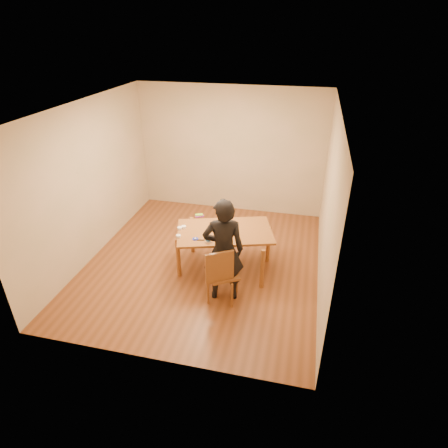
% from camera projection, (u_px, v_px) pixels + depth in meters
% --- Properties ---
extents(room_shell, '(4.00, 4.50, 2.70)m').
position_uv_depth(room_shell, '(207.00, 185.00, 6.34)').
color(room_shell, brown).
rests_on(room_shell, ground).
extents(dining_table, '(1.75, 1.34, 0.04)m').
position_uv_depth(dining_table, '(225.00, 232.00, 6.17)').
color(dining_table, brown).
rests_on(dining_table, floor).
extents(dining_chair, '(0.59, 0.59, 0.04)m').
position_uv_depth(dining_chair, '(223.00, 274.00, 5.62)').
color(dining_chair, brown).
rests_on(dining_chair, floor).
extents(cake_plate, '(0.27, 0.27, 0.02)m').
position_uv_depth(cake_plate, '(221.00, 230.00, 6.17)').
color(cake_plate, red).
rests_on(cake_plate, dining_table).
extents(cake, '(0.24, 0.24, 0.08)m').
position_uv_depth(cake, '(221.00, 227.00, 6.14)').
color(cake, white).
rests_on(cake, cake_plate).
extents(frosting_dome, '(0.24, 0.24, 0.03)m').
position_uv_depth(frosting_dome, '(221.00, 224.00, 6.12)').
color(frosting_dome, white).
rests_on(frosting_dome, cake).
extents(frosting_tub, '(0.09, 0.09, 0.08)m').
position_uv_depth(frosting_tub, '(208.00, 239.00, 5.84)').
color(frosting_tub, white).
rests_on(frosting_tub, dining_table).
extents(frosting_lid, '(0.10, 0.10, 0.01)m').
position_uv_depth(frosting_lid, '(195.00, 239.00, 5.92)').
color(frosting_lid, '#1A27AA').
rests_on(frosting_lid, dining_table).
extents(frosting_dollop, '(0.04, 0.04, 0.02)m').
position_uv_depth(frosting_dollop, '(195.00, 238.00, 5.91)').
color(frosting_dollop, white).
rests_on(frosting_dollop, frosting_lid).
extents(ramekin_green, '(0.08, 0.08, 0.04)m').
position_uv_depth(ramekin_green, '(179.00, 236.00, 5.97)').
color(ramekin_green, white).
rests_on(ramekin_green, dining_table).
extents(ramekin_yellow, '(0.08, 0.08, 0.04)m').
position_uv_depth(ramekin_yellow, '(184.00, 227.00, 6.23)').
color(ramekin_yellow, white).
rests_on(ramekin_yellow, dining_table).
extents(ramekin_multi, '(0.08, 0.08, 0.04)m').
position_uv_depth(ramekin_multi, '(180.00, 228.00, 6.20)').
color(ramekin_multi, white).
rests_on(ramekin_multi, dining_table).
extents(candy_box_pink, '(0.16, 0.13, 0.02)m').
position_uv_depth(candy_box_pink, '(199.00, 216.00, 6.60)').
color(candy_box_pink, '#BF2D9E').
rests_on(candy_box_pink, dining_table).
extents(candy_box_green, '(0.15, 0.11, 0.02)m').
position_uv_depth(candy_box_green, '(199.00, 215.00, 6.59)').
color(candy_box_green, green).
rests_on(candy_box_green, candy_box_pink).
extents(spatula, '(0.18, 0.06, 0.01)m').
position_uv_depth(spatula, '(199.00, 240.00, 5.89)').
color(spatula, black).
rests_on(spatula, dining_table).
extents(person, '(0.69, 0.54, 1.67)m').
position_uv_depth(person, '(223.00, 251.00, 5.47)').
color(person, black).
rests_on(person, floor).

